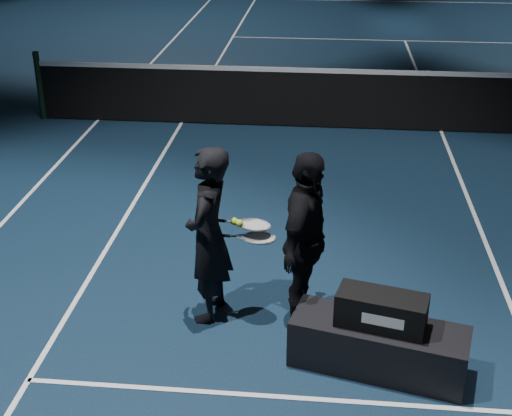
{
  "coord_description": "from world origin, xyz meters",
  "views": [
    {
      "loc": [
        -1.83,
        -10.76,
        3.74
      ],
      "look_at": [
        -2.37,
        -5.33,
        1.11
      ],
      "focal_mm": 50.0,
      "sensor_mm": 36.0,
      "label": 1
    }
  ],
  "objects": [
    {
      "name": "net_tape",
      "position": [
        0.0,
        0.0,
        0.92
      ],
      "size": [
        12.8,
        0.03,
        0.07
      ],
      "primitive_type": "cube",
      "color": "white",
      "rests_on": "net_mesh"
    },
    {
      "name": "tennis_balls",
      "position": [
        -2.54,
        -5.32,
        0.98
      ],
      "size": [
        0.12,
        0.1,
        0.12
      ],
      "primitive_type": null,
      "color": "#A7C92A",
      "rests_on": "racket_upper"
    },
    {
      "name": "bag_signature",
      "position": [
        -1.31,
        -6.11,
        0.57
      ],
      "size": [
        0.32,
        0.08,
        0.09
      ],
      "primitive_type": "cube",
      "rotation": [
        0.0,
        0.0,
        -0.25
      ],
      "color": "white",
      "rests_on": "racket_bag"
    },
    {
      "name": "racket_lower",
      "position": [
        -2.34,
        -5.33,
        0.83
      ],
      "size": [
        0.69,
        0.25,
        0.03
      ],
      "primitive_type": null,
      "rotation": [
        0.0,
        0.0,
        -0.04
      ],
      "color": "black",
      "rests_on": "player_a"
    },
    {
      "name": "net_post_left",
      "position": [
        -6.4,
        0.0,
        0.55
      ],
      "size": [
        0.1,
        0.1,
        1.1
      ],
      "primitive_type": "cylinder",
      "color": "black",
      "rests_on": "floor"
    },
    {
      "name": "player_a",
      "position": [
        -2.79,
        -5.31,
        0.82
      ],
      "size": [
        0.47,
        0.65,
        1.64
      ],
      "primitive_type": "imported",
      "rotation": [
        0.0,
        0.0,
        -1.71
      ],
      "color": "black",
      "rests_on": "floor"
    },
    {
      "name": "player_bench",
      "position": [
        -1.31,
        -5.96,
        0.21
      ],
      "size": [
        1.49,
        0.8,
        0.42
      ],
      "primitive_type": "cube",
      "rotation": [
        0.0,
        0.0,
        -0.25
      ],
      "color": "black",
      "rests_on": "floor"
    },
    {
      "name": "racket_upper",
      "position": [
        -2.39,
        -5.29,
        0.93
      ],
      "size": [
        0.69,
        0.24,
        0.1
      ],
      "primitive_type": null,
      "rotation": [
        0.0,
        0.1,
        0.03
      ],
      "color": "black",
      "rests_on": "player_b"
    },
    {
      "name": "floor",
      "position": [
        0.0,
        0.0,
        0.0
      ],
      "size": [
        36.0,
        36.0,
        0.0
      ],
      "primitive_type": "plane",
      "color": "#0D1C31",
      "rests_on": "ground"
    },
    {
      "name": "court_lines",
      "position": [
        0.0,
        0.0,
        0.0
      ],
      "size": [
        10.98,
        23.78,
        0.01
      ],
      "primitive_type": null,
      "color": "white",
      "rests_on": "floor"
    },
    {
      "name": "player_b",
      "position": [
        -1.94,
        -5.35,
        0.82
      ],
      "size": [
        0.62,
        1.03,
        1.64
      ],
      "primitive_type": "imported",
      "rotation": [
        0.0,
        0.0,
        1.33
      ],
      "color": "black",
      "rests_on": "floor"
    },
    {
      "name": "racket_bag",
      "position": [
        -1.31,
        -5.96,
        0.57
      ],
      "size": [
        0.76,
        0.46,
        0.28
      ],
      "primitive_type": "cube",
      "rotation": [
        0.0,
        0.0,
        -0.25
      ],
      "color": "black",
      "rests_on": "player_bench"
    },
    {
      "name": "net_mesh",
      "position": [
        0.0,
        0.0,
        0.45
      ],
      "size": [
        12.8,
        0.02,
        0.86
      ],
      "primitive_type": "cube",
      "color": "black",
      "rests_on": "floor"
    }
  ]
}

